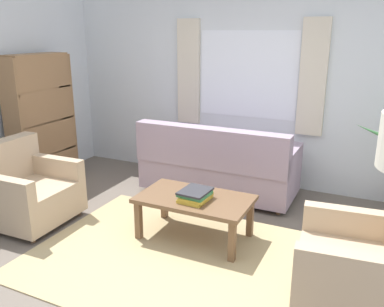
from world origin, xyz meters
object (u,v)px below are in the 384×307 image
at_px(armchair_left, 26,191).
at_px(bookshelf, 45,119).
at_px(armchair_right, 363,267).
at_px(coffee_table, 195,203).
at_px(couch, 217,167).
at_px(book_stack_on_table, 195,195).

relative_size(armchair_left, bookshelf, 0.51).
bearing_deg(armchair_left, armchair_right, -91.78).
bearing_deg(armchair_right, coffee_table, -111.88).
distance_m(couch, coffee_table, 1.16).
xyz_separation_m(armchair_left, coffee_table, (1.79, 0.44, 0.03)).
bearing_deg(armchair_left, bookshelf, 31.30).
distance_m(armchair_left, coffee_table, 1.84).
bearing_deg(couch, book_stack_on_table, 102.29).
height_order(coffee_table, book_stack_on_table, book_stack_on_table).
bearing_deg(armchair_left, couch, -46.27).
bearing_deg(coffee_table, armchair_right, -16.20).
bearing_deg(armchair_right, armchair_left, -95.96).
relative_size(armchair_right, coffee_table, 0.83).
bearing_deg(armchair_left, coffee_table, -77.74).
xyz_separation_m(couch, armchair_right, (1.79, -1.59, -0.01)).
relative_size(coffee_table, bookshelf, 0.64).
relative_size(armchair_right, bookshelf, 0.53).
xyz_separation_m(armchair_right, coffee_table, (-1.57, 0.45, 0.03)).
height_order(armchair_left, coffee_table, armchair_left).
relative_size(armchair_left, armchair_right, 0.96).
xyz_separation_m(armchair_right, bookshelf, (-4.00, 1.01, 0.53)).
bearing_deg(coffee_table, book_stack_on_table, -61.17).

